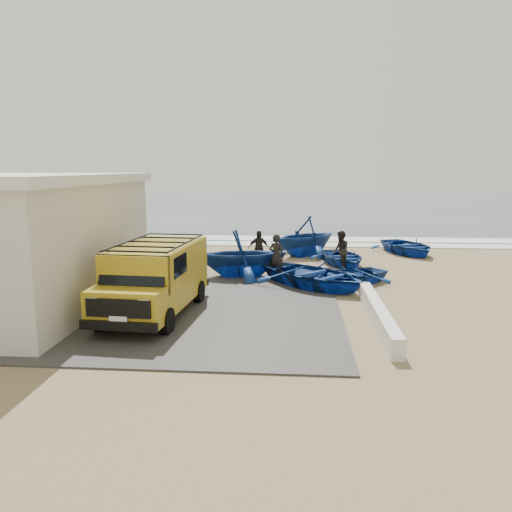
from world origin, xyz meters
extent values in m
plane|color=#8F7853|center=(0.00, 0.00, 0.00)|extent=(160.00, 160.00, 0.00)
cube|color=#3E3B39|center=(-2.00, -2.00, 0.03)|extent=(12.00, 10.00, 0.05)
cube|color=#385166|center=(0.00, 56.00, 0.00)|extent=(180.00, 88.00, 0.01)
cube|color=white|center=(0.00, 12.00, 0.03)|extent=(180.00, 1.60, 0.06)
cube|color=white|center=(0.00, 14.50, 0.02)|extent=(180.00, 2.20, 0.04)
cube|color=black|center=(-3.55, -0.50, 2.60)|extent=(0.08, 0.70, 0.90)
cube|color=silver|center=(5.00, -3.00, 0.28)|extent=(0.35, 6.00, 0.55)
cube|color=#B2941A|center=(-1.70, -2.28, 1.26)|extent=(2.34, 4.32, 1.77)
cube|color=#B2941A|center=(-1.89, -4.86, 0.86)|extent=(2.10, 1.11, 0.97)
cube|color=black|center=(-1.85, -4.35, 1.72)|extent=(1.90, 0.50, 0.77)
cube|color=black|center=(-1.92, -5.36, 0.97)|extent=(1.74, 0.21, 0.48)
cube|color=black|center=(-1.92, -5.39, 0.50)|extent=(2.09, 0.30, 0.24)
cube|color=black|center=(-1.71, -2.34, 2.23)|extent=(2.21, 3.99, 0.06)
cylinder|color=black|center=(-2.81, -4.36, 0.38)|extent=(0.29, 0.77, 0.75)
cylinder|color=black|center=(-2.57, -1.04, 0.38)|extent=(0.29, 0.77, 0.75)
cylinder|color=black|center=(-0.90, -4.50, 0.38)|extent=(0.29, 0.77, 0.75)
cylinder|color=black|center=(-0.66, -1.18, 0.38)|extent=(0.29, 0.77, 0.75)
imported|color=navy|center=(3.30, 1.36, 0.47)|extent=(5.49, 5.47, 0.94)
imported|color=navy|center=(4.61, 1.96, 0.35)|extent=(4.21, 4.02, 0.71)
imported|color=navy|center=(0.33, 2.95, 0.99)|extent=(4.32, 3.92, 1.97)
imported|color=navy|center=(4.76, 5.94, 0.37)|extent=(3.27, 4.04, 0.74)
imported|color=navy|center=(3.07, 8.35, 1.03)|extent=(5.15, 5.12, 2.06)
imported|color=navy|center=(8.48, 9.30, 0.42)|extent=(3.99, 4.71, 0.83)
imported|color=black|center=(1.80, 2.76, 0.93)|extent=(0.80, 0.71, 1.85)
imported|color=black|center=(4.57, 4.72, 0.88)|extent=(0.74, 0.91, 1.76)
imported|color=black|center=(0.87, 5.33, 0.83)|extent=(1.03, 0.56, 1.67)
camera|label=1|loc=(2.56, -17.31, 4.48)|focal=35.00mm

